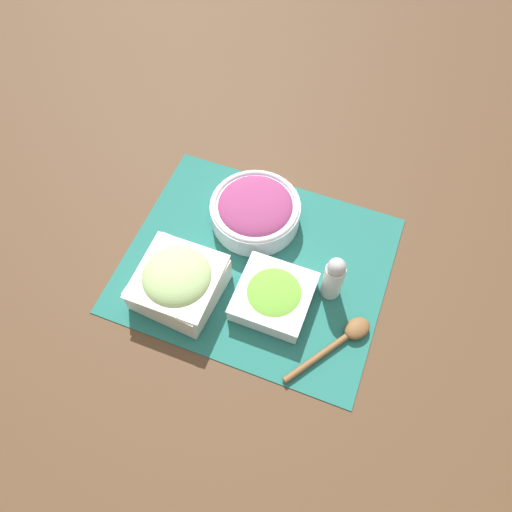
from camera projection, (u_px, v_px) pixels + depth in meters
ground_plane at (256, 264)px, 1.01m from camera, size 3.00×3.00×0.00m
placemat at (256, 264)px, 1.01m from camera, size 0.52×0.43×0.00m
lettuce_bowl at (274, 296)px, 0.95m from camera, size 0.14×0.14×0.05m
onion_bowl at (255, 210)px, 1.03m from camera, size 0.19×0.19×0.07m
cucumber_bowl at (178, 281)px, 0.94m from camera, size 0.16×0.16×0.09m
wooden_spoon at (344, 337)px, 0.92m from camera, size 0.13×0.18×0.02m
pepper_shaker at (334, 278)px, 0.93m from camera, size 0.04×0.04×0.12m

